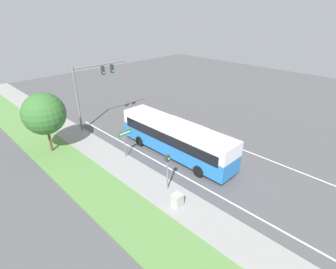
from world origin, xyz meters
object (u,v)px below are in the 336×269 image
at_px(bus, 176,137).
at_px(street_sign, 125,139).
at_px(signal_gantry, 92,83).
at_px(pedestrian_signal, 167,167).
at_px(utility_cabinet, 177,200).

xyz_separation_m(bus, street_sign, (-3.47, 2.81, 0.05)).
bearing_deg(street_sign, signal_gantry, 76.64).
xyz_separation_m(signal_gantry, pedestrian_signal, (-2.55, -13.90, -2.89)).
xyz_separation_m(bus, utility_cabinet, (-4.96, -4.87, -1.23)).
distance_m(signal_gantry, street_sign, 8.77).
bearing_deg(pedestrian_signal, signal_gantry, 79.62).
relative_size(signal_gantry, utility_cabinet, 7.35).
relative_size(bus, pedestrian_signal, 3.97).
bearing_deg(street_sign, bus, -39.02).
relative_size(street_sign, utility_cabinet, 2.84).
bearing_deg(bus, street_sign, 140.98).
bearing_deg(utility_cabinet, pedestrian_signal, 64.45).
distance_m(bus, street_sign, 4.47).
relative_size(bus, street_sign, 4.41).
bearing_deg(pedestrian_signal, utility_cabinet, -115.55).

